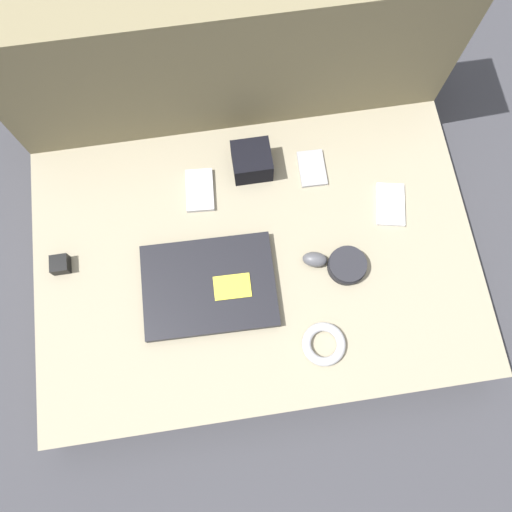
# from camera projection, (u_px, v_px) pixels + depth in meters

# --- Properties ---
(ground_plane) EXTENTS (8.00, 8.00, 0.00)m
(ground_plane) POSITION_uv_depth(u_px,v_px,m) (256.00, 272.00, 1.40)
(ground_plane) COLOR #38383D
(couch_seat) EXTENTS (1.12, 0.76, 0.14)m
(couch_seat) POSITION_uv_depth(u_px,v_px,m) (256.00, 266.00, 1.33)
(couch_seat) COLOR gray
(couch_seat) RESTS_ON ground_plane
(couch_backrest) EXTENTS (1.12, 0.20, 0.55)m
(couch_backrest) POSITION_uv_depth(u_px,v_px,m) (228.00, 66.00, 1.27)
(couch_backrest) COLOR #756B4C
(couch_backrest) RESTS_ON ground_plane
(laptop) EXTENTS (0.33, 0.25, 0.03)m
(laptop) POSITION_uv_depth(u_px,v_px,m) (209.00, 286.00, 1.23)
(laptop) COLOR black
(laptop) RESTS_ON couch_seat
(computer_mouse) EXTENTS (0.07, 0.05, 0.03)m
(computer_mouse) POSITION_uv_depth(u_px,v_px,m) (315.00, 259.00, 1.25)
(computer_mouse) COLOR #4C4C51
(computer_mouse) RESTS_ON couch_seat
(speaker_puck) EXTENTS (0.10, 0.10, 0.03)m
(speaker_puck) POSITION_uv_depth(u_px,v_px,m) (347.00, 265.00, 1.24)
(speaker_puck) COLOR black
(speaker_puck) RESTS_ON couch_seat
(phone_silver) EXTENTS (0.07, 0.10, 0.01)m
(phone_silver) POSITION_uv_depth(u_px,v_px,m) (312.00, 168.00, 1.33)
(phone_silver) COLOR #99999E
(phone_silver) RESTS_ON couch_seat
(phone_black) EXTENTS (0.08, 0.12, 0.01)m
(phone_black) POSITION_uv_depth(u_px,v_px,m) (200.00, 190.00, 1.31)
(phone_black) COLOR #B7B7BC
(phone_black) RESTS_ON couch_seat
(phone_small) EXTENTS (0.09, 0.13, 0.01)m
(phone_small) POSITION_uv_depth(u_px,v_px,m) (390.00, 204.00, 1.30)
(phone_small) COLOR silver
(phone_small) RESTS_ON couch_seat
(camera_pouch) EXTENTS (0.10, 0.10, 0.07)m
(camera_pouch) POSITION_uv_depth(u_px,v_px,m) (252.00, 161.00, 1.30)
(camera_pouch) COLOR black
(camera_pouch) RESTS_ON couch_seat
(charger_brick) EXTENTS (0.04, 0.04, 0.03)m
(charger_brick) POSITION_uv_depth(u_px,v_px,m) (60.00, 265.00, 1.24)
(charger_brick) COLOR black
(charger_brick) RESTS_ON couch_seat
(cable_coil) EXTENTS (0.11, 0.11, 0.02)m
(cable_coil) POSITION_uv_depth(u_px,v_px,m) (324.00, 344.00, 1.19)
(cable_coil) COLOR #B2B2B7
(cable_coil) RESTS_ON couch_seat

